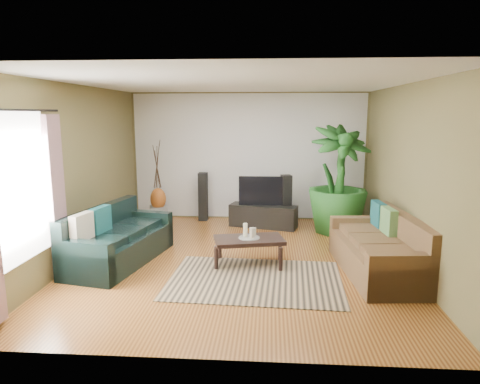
# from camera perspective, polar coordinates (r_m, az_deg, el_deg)

# --- Properties ---
(floor) EXTENTS (5.50, 5.50, 0.00)m
(floor) POSITION_cam_1_polar(r_m,az_deg,el_deg) (6.77, -0.12, -9.09)
(floor) COLOR #9A6027
(floor) RESTS_ON ground
(ceiling) EXTENTS (5.50, 5.50, 0.00)m
(ceiling) POSITION_cam_1_polar(r_m,az_deg,el_deg) (6.39, -0.13, 14.37)
(ceiling) COLOR white
(ceiling) RESTS_ON ground
(wall_back) EXTENTS (5.00, 0.00, 5.00)m
(wall_back) POSITION_cam_1_polar(r_m,az_deg,el_deg) (9.17, 1.12, 4.74)
(wall_back) COLOR brown
(wall_back) RESTS_ON ground
(wall_front) EXTENTS (5.00, 0.00, 5.00)m
(wall_front) POSITION_cam_1_polar(r_m,az_deg,el_deg) (3.75, -3.17, -3.66)
(wall_front) COLOR brown
(wall_front) RESTS_ON ground
(wall_left) EXTENTS (0.00, 5.50, 5.50)m
(wall_left) POSITION_cam_1_polar(r_m,az_deg,el_deg) (7.07, -20.78, 2.35)
(wall_left) COLOR brown
(wall_left) RESTS_ON ground
(wall_right) EXTENTS (0.00, 5.50, 5.50)m
(wall_right) POSITION_cam_1_polar(r_m,az_deg,el_deg) (6.74, 21.60, 1.93)
(wall_right) COLOR brown
(wall_right) RESTS_ON ground
(backwall_panel) EXTENTS (4.90, 0.00, 4.90)m
(backwall_panel) POSITION_cam_1_polar(r_m,az_deg,el_deg) (9.16, 1.12, 4.73)
(backwall_panel) COLOR white
(backwall_panel) RESTS_ON ground
(window_pane) EXTENTS (0.00, 1.80, 1.80)m
(window_pane) POSITION_cam_1_polar(r_m,az_deg,el_deg) (5.66, -27.34, 0.50)
(window_pane) COLOR white
(window_pane) RESTS_ON ground
(curtain_far) EXTENTS (0.08, 0.35, 2.20)m
(curtain_far) POSITION_cam_1_polar(r_m,az_deg,el_deg) (6.32, -23.28, -0.55)
(curtain_far) COLOR gray
(curtain_far) RESTS_ON ground
(curtain_rod) EXTENTS (0.03, 1.90, 0.03)m
(curtain_rod) POSITION_cam_1_polar(r_m,az_deg,el_deg) (5.57, -27.68, 9.66)
(curtain_rod) COLOR black
(curtain_rod) RESTS_ON ground
(sofa_left) EXTENTS (1.24, 2.12, 0.85)m
(sofa_left) POSITION_cam_1_polar(r_m,az_deg,el_deg) (6.83, -15.73, -5.57)
(sofa_left) COLOR black
(sofa_left) RESTS_ON floor
(sofa_right) EXTENTS (1.10, 2.11, 0.85)m
(sofa_right) POSITION_cam_1_polar(r_m,az_deg,el_deg) (6.44, 17.90, -6.65)
(sofa_right) COLOR brown
(sofa_right) RESTS_ON floor
(area_rug) EXTENTS (2.44, 1.78, 0.01)m
(area_rug) POSITION_cam_1_polar(r_m,az_deg,el_deg) (6.01, 2.03, -11.61)
(area_rug) COLOR #9D835C
(area_rug) RESTS_ON floor
(coffee_table) EXTENTS (1.12, 0.77, 0.42)m
(coffee_table) POSITION_cam_1_polar(r_m,az_deg,el_deg) (6.52, 1.22, -7.92)
(coffee_table) COLOR black
(coffee_table) RESTS_ON floor
(candle_tray) EXTENTS (0.32, 0.32, 0.01)m
(candle_tray) POSITION_cam_1_polar(r_m,az_deg,el_deg) (6.45, 1.22, -6.10)
(candle_tray) COLOR gray
(candle_tray) RESTS_ON coffee_table
(candle_tall) EXTENTS (0.07, 0.07, 0.20)m
(candle_tall) POSITION_cam_1_polar(r_m,az_deg,el_deg) (6.45, 0.71, -5.09)
(candle_tall) COLOR white
(candle_tall) RESTS_ON candle_tray
(candle_mid) EXTENTS (0.07, 0.07, 0.16)m
(candle_mid) POSITION_cam_1_polar(r_m,az_deg,el_deg) (6.39, 1.57, -5.47)
(candle_mid) COLOR beige
(candle_mid) RESTS_ON candle_tray
(candle_short) EXTENTS (0.07, 0.07, 0.13)m
(candle_short) POSITION_cam_1_polar(r_m,az_deg,el_deg) (6.48, 1.87, -5.35)
(candle_short) COLOR beige
(candle_short) RESTS_ON candle_tray
(tv_stand) EXTENTS (1.40, 0.74, 0.45)m
(tv_stand) POSITION_cam_1_polar(r_m,az_deg,el_deg) (8.63, 3.11, -3.22)
(tv_stand) COLOR black
(tv_stand) RESTS_ON floor
(television) EXTENTS (0.99, 0.05, 0.58)m
(television) POSITION_cam_1_polar(r_m,az_deg,el_deg) (8.55, 3.15, 0.17)
(television) COLOR black
(television) RESTS_ON tv_stand
(speaker_left) EXTENTS (0.19, 0.21, 1.03)m
(speaker_left) POSITION_cam_1_polar(r_m,az_deg,el_deg) (9.14, -4.94, -0.62)
(speaker_left) COLOR black
(speaker_left) RESTS_ON floor
(speaker_right) EXTENTS (0.24, 0.25, 1.05)m
(speaker_right) POSITION_cam_1_polar(r_m,az_deg,el_deg) (8.65, 6.15, -1.19)
(speaker_right) COLOR black
(speaker_right) RESTS_ON floor
(potted_plant) EXTENTS (1.50, 1.50, 2.06)m
(potted_plant) POSITION_cam_1_polar(r_m,az_deg,el_deg) (8.33, 12.93, 1.65)
(potted_plant) COLOR #1D521B
(potted_plant) RESTS_ON floor
(plant_pot) EXTENTS (0.38, 0.38, 0.30)m
(plant_pot) POSITION_cam_1_polar(r_m,az_deg,el_deg) (8.50, 12.69, -4.22)
(plant_pot) COLOR black
(plant_pot) RESTS_ON floor
(pedestal) EXTENTS (0.45, 0.45, 0.35)m
(pedestal) POSITION_cam_1_polar(r_m,az_deg,el_deg) (9.09, -10.78, -3.00)
(pedestal) COLOR gray
(pedestal) RESTS_ON floor
(vase) EXTENTS (0.32, 0.32, 0.45)m
(vase) POSITION_cam_1_polar(r_m,az_deg,el_deg) (9.02, -10.86, -0.91)
(vase) COLOR #9C501C
(vase) RESTS_ON pedestal
(side_table) EXTENTS (0.47, 0.47, 0.49)m
(side_table) POSITION_cam_1_polar(r_m,az_deg,el_deg) (8.09, -15.75, -4.41)
(side_table) COLOR #995F32
(side_table) RESTS_ON floor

